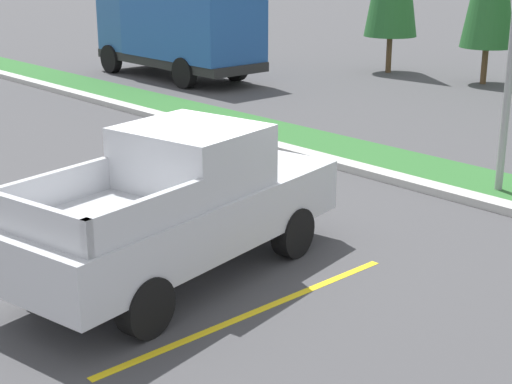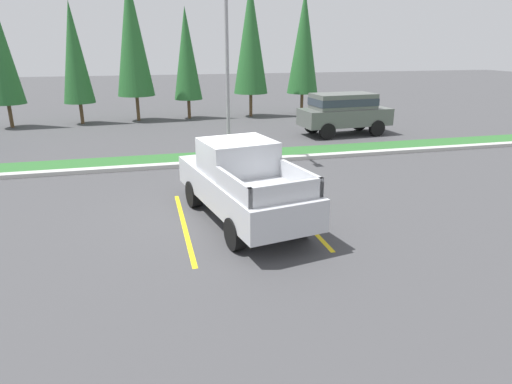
% 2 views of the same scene
% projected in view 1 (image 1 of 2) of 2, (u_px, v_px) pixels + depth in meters
% --- Properties ---
extents(ground_plane, '(120.00, 120.00, 0.00)m').
position_uv_depth(ground_plane, '(213.00, 253.00, 11.73)').
color(ground_plane, '#424244').
extents(parking_line_near, '(0.12, 4.80, 0.01)m').
position_uv_depth(parking_line_near, '(120.00, 245.00, 12.03)').
color(parking_line_near, yellow).
rests_on(parking_line_near, ground).
extents(parking_line_far, '(0.12, 4.80, 0.01)m').
position_uv_depth(parking_line_far, '(255.00, 312.00, 9.85)').
color(parking_line_far, yellow).
rests_on(parking_line_far, ground).
extents(curb_strip, '(56.00, 0.40, 0.15)m').
position_uv_depth(curb_strip, '(414.00, 183.00, 14.92)').
color(curb_strip, '#B2B2AD').
rests_on(curb_strip, ground).
extents(grass_median, '(56.00, 1.80, 0.06)m').
position_uv_depth(grass_median, '(447.00, 175.00, 15.64)').
color(grass_median, '#2D662D').
rests_on(grass_median, ground).
extents(pickup_truck_main, '(2.84, 5.48, 2.10)m').
position_uv_depth(pickup_truck_main, '(181.00, 205.00, 10.66)').
color(pickup_truck_main, black).
rests_on(pickup_truck_main, ground).
extents(cargo_truck_distant, '(6.82, 2.54, 3.40)m').
position_uv_depth(cargo_truck_distant, '(180.00, 25.00, 26.52)').
color(cargo_truck_distant, black).
rests_on(cargo_truck_distant, ground).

